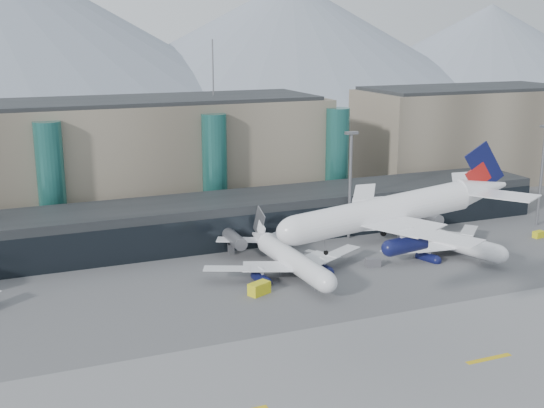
# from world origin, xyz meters

# --- Properties ---
(ground) EXTENTS (900.00, 900.00, 0.00)m
(ground) POSITION_xyz_m (0.00, 0.00, 0.00)
(ground) COLOR #515154
(ground) RESTS_ON ground
(runway_strip) EXTENTS (400.00, 40.00, 0.04)m
(runway_strip) POSITION_xyz_m (0.00, -15.00, 0.02)
(runway_strip) COLOR slate
(runway_strip) RESTS_ON ground
(runway_markings) EXTENTS (128.00, 1.00, 0.02)m
(runway_markings) POSITION_xyz_m (-0.00, -15.00, 0.05)
(runway_markings) COLOR gold
(runway_markings) RESTS_ON ground
(concourse) EXTENTS (170.00, 27.00, 10.00)m
(concourse) POSITION_xyz_m (-0.02, 57.73, 4.97)
(concourse) COLOR black
(concourse) RESTS_ON ground
(terminal_main) EXTENTS (130.00, 30.00, 31.00)m
(terminal_main) POSITION_xyz_m (-25.00, 90.00, 15.44)
(terminal_main) COLOR gray
(terminal_main) RESTS_ON ground
(terminal_east) EXTENTS (70.00, 30.00, 31.00)m
(terminal_east) POSITION_xyz_m (95.00, 90.00, 15.44)
(terminal_east) COLOR gray
(terminal_east) RESTS_ON ground
(teal_towers) EXTENTS (116.40, 19.40, 46.00)m
(teal_towers) POSITION_xyz_m (-14.99, 74.01, 14.01)
(teal_towers) COLOR #23625B
(teal_towers) RESTS_ON ground
(mountain_ridge) EXTENTS (910.00, 400.00, 110.00)m
(mountain_ridge) POSITION_xyz_m (15.97, 380.00, 45.74)
(mountain_ridge) COLOR gray
(mountain_ridge) RESTS_ON ground
(lightmast_mid) EXTENTS (3.00, 1.20, 25.60)m
(lightmast_mid) POSITION_xyz_m (30.00, 48.00, 14.42)
(lightmast_mid) COLOR slate
(lightmast_mid) RESTS_ON ground
(lightmast_right) EXTENTS (3.00, 1.20, 25.60)m
(lightmast_right) POSITION_xyz_m (80.00, 40.00, 14.42)
(lightmast_right) COLOR slate
(lightmast_right) RESTS_ON ground
(hero_jet) EXTENTS (37.94, 38.15, 12.36)m
(hero_jet) POSITION_xyz_m (9.12, -6.81, 23.80)
(hero_jet) COLOR white
(hero_jet) RESTS_ON ground
(jet_parked_mid) EXTENTS (37.45, 36.59, 12.07)m
(jet_parked_mid) POSITION_xyz_m (6.84, 32.52, 4.57)
(jet_parked_mid) COLOR white
(jet_parked_mid) RESTS_ON ground
(jet_parked_right) EXTENTS (33.49, 35.36, 11.36)m
(jet_parked_right) POSITION_xyz_m (43.25, 32.36, 4.30)
(jet_parked_right) COLOR white
(jet_parked_right) RESTS_ON ground
(veh_c) EXTENTS (3.40, 2.24, 1.74)m
(veh_c) POSITION_xyz_m (25.07, 28.12, 0.87)
(veh_c) COLOR #525257
(veh_c) RESTS_ON ground
(veh_e) EXTENTS (3.03, 2.04, 1.58)m
(veh_e) POSITION_xyz_m (72.42, 31.19, 0.79)
(veh_e) COLOR yellow
(veh_e) RESTS_ON ground
(veh_g) EXTENTS (2.72, 3.16, 1.59)m
(veh_g) POSITION_xyz_m (15.33, 37.69, 0.80)
(veh_g) COLOR silver
(veh_g) RESTS_ON ground
(veh_h) EXTENTS (4.73, 3.75, 2.31)m
(veh_h) POSITION_xyz_m (-2.74, 22.45, 1.16)
(veh_h) COLOR yellow
(veh_h) RESTS_ON ground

